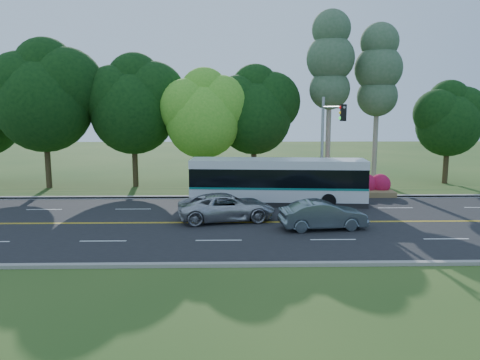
{
  "coord_description": "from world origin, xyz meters",
  "views": [
    {
      "loc": [
        0.04,
        -25.14,
        6.35
      ],
      "look_at": [
        0.64,
        2.0,
        2.07
      ],
      "focal_mm": 35.0,
      "sensor_mm": 36.0,
      "label": 1
    }
  ],
  "objects_px": {
    "sedan": "(323,215)",
    "transit_bus": "(277,182)",
    "traffic_signal": "(328,132)",
    "suv": "(227,207)"
  },
  "relations": [
    {
      "from": "sedan",
      "to": "transit_bus",
      "type": "bearing_deg",
      "value": 8.16
    },
    {
      "from": "transit_bus",
      "to": "traffic_signal",
      "type": "bearing_deg",
      "value": 14.2
    },
    {
      "from": "traffic_signal",
      "to": "transit_bus",
      "type": "bearing_deg",
      "value": -170.27
    },
    {
      "from": "transit_bus",
      "to": "suv",
      "type": "height_order",
      "value": "transit_bus"
    },
    {
      "from": "sedan",
      "to": "suv",
      "type": "bearing_deg",
      "value": 61.22
    },
    {
      "from": "traffic_signal",
      "to": "sedan",
      "type": "bearing_deg",
      "value": -103.09
    },
    {
      "from": "transit_bus",
      "to": "suv",
      "type": "bearing_deg",
      "value": -122.69
    },
    {
      "from": "traffic_signal",
      "to": "transit_bus",
      "type": "distance_m",
      "value": 4.66
    },
    {
      "from": "sedan",
      "to": "suv",
      "type": "xyz_separation_m",
      "value": [
        -5.03,
        1.98,
        0.01
      ]
    },
    {
      "from": "sedan",
      "to": "traffic_signal",
      "type": "bearing_deg",
      "value": -20.43
    }
  ]
}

